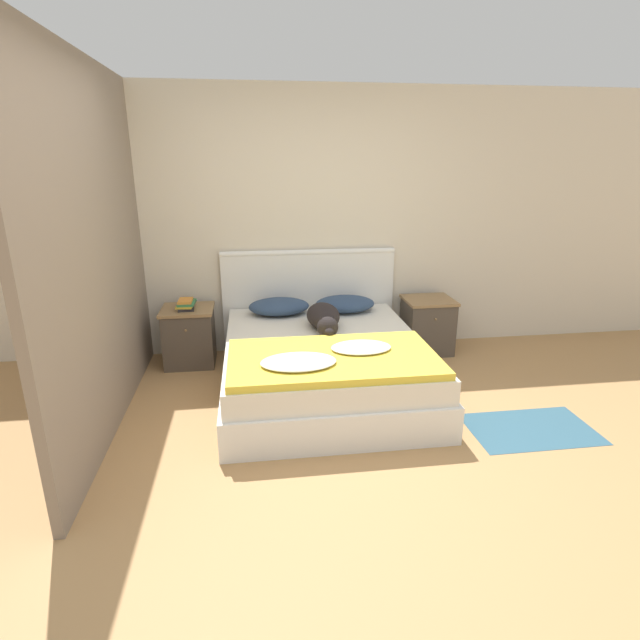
{
  "coord_description": "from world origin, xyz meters",
  "views": [
    {
      "loc": [
        -0.43,
        -2.78,
        1.9
      ],
      "look_at": [
        0.13,
        1.25,
        0.57
      ],
      "focal_mm": 28.0,
      "sensor_mm": 36.0,
      "label": 1
    }
  ],
  "objects_px": {
    "nightstand_left": "(189,336)",
    "dog": "(324,318)",
    "bed": "(323,365)",
    "pillow_left": "(279,306)",
    "pillow_right": "(345,304)",
    "nightstand_right": "(427,325)",
    "book_stack": "(186,304)"
  },
  "relations": [
    {
      "from": "nightstand_left",
      "to": "dog",
      "type": "bearing_deg",
      "value": -22.49
    },
    {
      "from": "bed",
      "to": "pillow_left",
      "type": "height_order",
      "value": "pillow_left"
    },
    {
      "from": "pillow_right",
      "to": "nightstand_right",
      "type": "bearing_deg",
      "value": 1.74
    },
    {
      "from": "dog",
      "to": "pillow_right",
      "type": "bearing_deg",
      "value": 60.06
    },
    {
      "from": "bed",
      "to": "nightstand_right",
      "type": "height_order",
      "value": "nightstand_right"
    },
    {
      "from": "bed",
      "to": "book_stack",
      "type": "xyz_separation_m",
      "value": [
        -1.18,
        0.74,
        0.37
      ]
    },
    {
      "from": "pillow_right",
      "to": "dog",
      "type": "relative_size",
      "value": 0.85
    },
    {
      "from": "dog",
      "to": "pillow_left",
      "type": "bearing_deg",
      "value": 127.14
    },
    {
      "from": "bed",
      "to": "dog",
      "type": "xyz_separation_m",
      "value": [
        0.04,
        0.26,
        0.34
      ]
    },
    {
      "from": "bed",
      "to": "pillow_right",
      "type": "bearing_deg",
      "value": 66.59
    },
    {
      "from": "book_stack",
      "to": "bed",
      "type": "bearing_deg",
      "value": -32.22
    },
    {
      "from": "nightstand_left",
      "to": "nightstand_right",
      "type": "distance_m",
      "value": 2.36
    },
    {
      "from": "nightstand_right",
      "to": "book_stack",
      "type": "relative_size",
      "value": 2.31
    },
    {
      "from": "dog",
      "to": "book_stack",
      "type": "height_order",
      "value": "dog"
    },
    {
      "from": "bed",
      "to": "nightstand_left",
      "type": "distance_m",
      "value": 1.41
    },
    {
      "from": "nightstand_right",
      "to": "dog",
      "type": "distance_m",
      "value": 1.28
    },
    {
      "from": "nightstand_left",
      "to": "pillow_left",
      "type": "distance_m",
      "value": 0.9
    },
    {
      "from": "nightstand_left",
      "to": "pillow_right",
      "type": "relative_size",
      "value": 0.96
    },
    {
      "from": "bed",
      "to": "book_stack",
      "type": "height_order",
      "value": "book_stack"
    },
    {
      "from": "pillow_left",
      "to": "book_stack",
      "type": "relative_size",
      "value": 2.39
    },
    {
      "from": "pillow_right",
      "to": "book_stack",
      "type": "distance_m",
      "value": 1.5
    },
    {
      "from": "nightstand_right",
      "to": "pillow_left",
      "type": "bearing_deg",
      "value": -179.0
    },
    {
      "from": "nightstand_left",
      "to": "dog",
      "type": "height_order",
      "value": "dog"
    },
    {
      "from": "bed",
      "to": "nightstand_left",
      "type": "relative_size",
      "value": 3.55
    },
    {
      "from": "nightstand_left",
      "to": "book_stack",
      "type": "xyz_separation_m",
      "value": [
        -0.0,
        -0.02,
        0.32
      ]
    },
    {
      "from": "bed",
      "to": "pillow_right",
      "type": "xyz_separation_m",
      "value": [
        0.32,
        0.74,
        0.31
      ]
    },
    {
      "from": "nightstand_left",
      "to": "nightstand_right",
      "type": "bearing_deg",
      "value": 0.0
    },
    {
      "from": "nightstand_right",
      "to": "book_stack",
      "type": "distance_m",
      "value": 2.38
    },
    {
      "from": "dog",
      "to": "book_stack",
      "type": "bearing_deg",
      "value": 158.38
    },
    {
      "from": "nightstand_left",
      "to": "book_stack",
      "type": "bearing_deg",
      "value": -97.98
    },
    {
      "from": "bed",
      "to": "pillow_left",
      "type": "xyz_separation_m",
      "value": [
        -0.32,
        0.74,
        0.31
      ]
    },
    {
      "from": "pillow_left",
      "to": "dog",
      "type": "distance_m",
      "value": 0.6
    }
  ]
}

